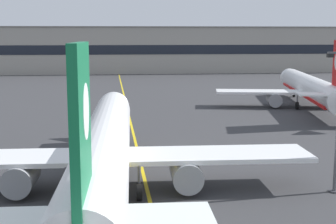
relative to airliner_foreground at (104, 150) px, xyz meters
name	(u,v)px	position (x,y,z in m)	size (l,w,h in m)	color
taxiway_centreline	(134,137)	(2.83, 19.88, -3.37)	(0.30, 180.00, 0.01)	yellow
airliner_foreground	(104,150)	(0.00, 0.00, 0.00)	(32.11, 41.47, 11.65)	white
airliner_background	(311,88)	(32.37, 39.66, -0.13)	(31.14, 39.81, 11.21)	white
safety_cone_by_nose_gear	(114,143)	(0.56, 15.77, -3.11)	(0.44, 0.44, 0.55)	orange
terminal_building	(128,50)	(3.89, 115.96, 3.83)	(152.35, 12.40, 14.38)	#9E998E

